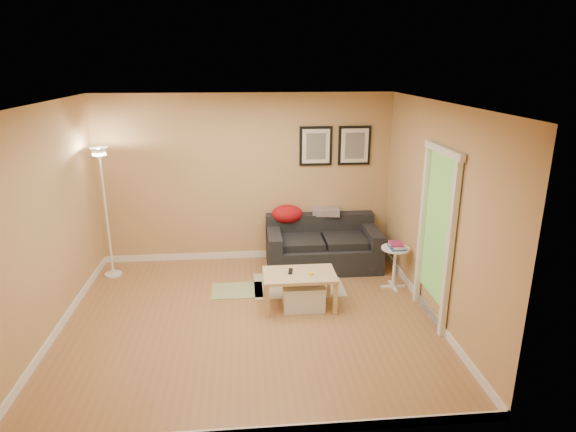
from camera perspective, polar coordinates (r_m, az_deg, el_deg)
The scene contains 25 objects.
floor at distance 6.17m, azimuth -4.46°, elevation -11.91°, with size 4.50×4.50×0.00m, color #9D6843.
ceiling at distance 5.39m, azimuth -5.13°, elevation 12.94°, with size 4.50×4.50×0.00m, color white.
wall_back at distance 7.57m, azimuth -4.97°, elevation 4.32°, with size 4.50×4.50×0.00m, color tan.
wall_front at distance 3.79m, azimuth -4.38°, elevation -9.67°, with size 4.50×4.50×0.00m, color tan.
wall_left at distance 6.06m, azimuth -26.55°, elevation -0.91°, with size 4.00×4.00×0.00m, color tan.
wall_right at distance 6.08m, azimuth 16.93°, elevation 0.28°, with size 4.00×4.00×0.00m, color tan.
baseboard_back at distance 7.94m, azimuth -4.73°, elevation -4.51°, with size 4.50×0.02×0.10m, color white.
baseboard_front at distance 4.51m, azimuth -3.98°, elevation -23.88°, with size 4.50×0.02×0.10m, color white.
baseboard_left at distance 6.53m, azimuth -24.95°, elevation -11.37°, with size 0.02×4.00×0.10m, color white.
baseboard_right at distance 6.55m, azimuth 15.86°, elevation -10.23°, with size 0.02×4.00×0.10m, color white.
sofa at distance 7.49m, azimuth 4.09°, elevation -3.23°, with size 1.70×0.90×0.75m, color black, non-canonical shape.
red_throw at distance 7.58m, azimuth -0.10°, elevation 0.24°, with size 0.48×0.36×0.28m, color #B1101B, non-canonical shape.
plaid_throw at distance 7.68m, azimuth 4.46°, elevation 0.51°, with size 0.42×0.26×0.10m, color tan, non-canonical shape.
framed_print_left at distance 7.53m, azimuth 3.26°, elevation 8.16°, with size 0.50×0.04×0.60m, color black, non-canonical shape.
framed_print_right at distance 7.64m, azimuth 7.77°, elevation 8.17°, with size 0.50×0.04×0.60m, color black, non-canonical shape.
area_rug at distance 7.00m, azimuth 1.20°, elevation -8.02°, with size 1.25×0.85×0.01m, color #BEB596.
green_runner at distance 6.87m, azimuth -5.93°, elevation -8.65°, with size 0.70×0.50×0.01m, color #668C4C.
coffee_table at distance 6.34m, azimuth 1.32°, elevation -8.62°, with size 0.92×0.56×0.46m, color #D4B081, non-canonical shape.
remote_control at distance 6.28m, azimuth 0.29°, elevation -6.47°, with size 0.05×0.16×0.02m, color black.
tape_roll at distance 6.21m, azimuth 2.68°, elevation -6.73°, with size 0.07×0.07×0.03m, color yellow.
storage_bin at distance 6.34m, azimuth 1.79°, elevation -9.28°, with size 0.54×0.40×0.33m, color white, non-canonical shape.
side_table at distance 6.97m, azimuth 12.30°, elevation -5.92°, with size 0.39×0.39×0.60m, color white, non-canonical shape.
book_stack at distance 6.83m, azimuth 12.58°, elevation -3.37°, with size 0.19×0.26×0.08m, color #2D5088, non-canonical shape.
floor_lamp at distance 7.44m, azimuth -20.43°, elevation -0.12°, with size 0.25×0.25×1.92m, color white, non-canonical shape.
doorway at distance 6.02m, azimuth 16.77°, elevation -2.66°, with size 0.12×1.01×2.13m, color white, non-canonical shape.
Camera 1 is at (-0.02, -5.37, 3.03)m, focal length 30.43 mm.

